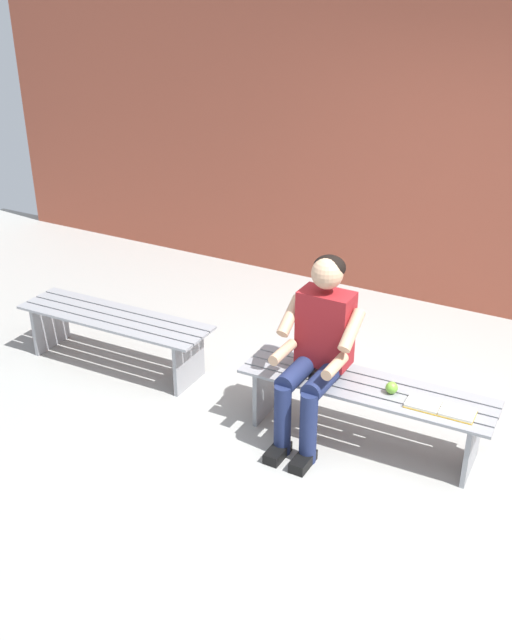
{
  "coord_description": "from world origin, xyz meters",
  "views": [
    {
      "loc": [
        -1.3,
        3.72,
        2.78
      ],
      "look_at": [
        0.72,
        0.15,
        0.77
      ],
      "focal_mm": 39.94,
      "sensor_mm": 36.0,
      "label": 1
    }
  ],
  "objects_px": {
    "bench_far": "(115,328)",
    "person_seated": "(317,346)",
    "book_open": "(440,408)",
    "bench_near": "(365,398)",
    "apple": "(392,388)"
  },
  "relations": [
    {
      "from": "apple",
      "to": "book_open",
      "type": "relative_size",
      "value": 0.18
    },
    {
      "from": "bench_far",
      "to": "person_seated",
      "type": "distance_m",
      "value": 1.78
    },
    {
      "from": "person_seated",
      "to": "book_open",
      "type": "relative_size",
      "value": 2.94
    },
    {
      "from": "bench_far",
      "to": "apple",
      "type": "height_order",
      "value": "apple"
    },
    {
      "from": "bench_far",
      "to": "book_open",
      "type": "distance_m",
      "value": 2.55
    },
    {
      "from": "bench_near",
      "to": "person_seated",
      "type": "relative_size",
      "value": 1.35
    },
    {
      "from": "bench_near",
      "to": "book_open",
      "type": "height_order",
      "value": "book_open"
    },
    {
      "from": "person_seated",
      "to": "book_open",
      "type": "bearing_deg",
      "value": -176.63
    },
    {
      "from": "bench_near",
      "to": "book_open",
      "type": "relative_size",
      "value": 3.96
    },
    {
      "from": "bench_near",
      "to": "person_seated",
      "type": "bearing_deg",
      "value": 17.77
    },
    {
      "from": "bench_far",
      "to": "person_seated",
      "type": "xyz_separation_m",
      "value": [
        -1.75,
        0.1,
        0.35
      ]
    },
    {
      "from": "apple",
      "to": "book_open",
      "type": "distance_m",
      "value": 0.32
    },
    {
      "from": "bench_far",
      "to": "book_open",
      "type": "relative_size",
      "value": 3.81
    },
    {
      "from": "bench_near",
      "to": "bench_far",
      "type": "bearing_deg",
      "value": 0.0
    },
    {
      "from": "bench_far",
      "to": "book_open",
      "type": "xyz_separation_m",
      "value": [
        -2.55,
        0.05,
        0.11
      ]
    }
  ]
}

